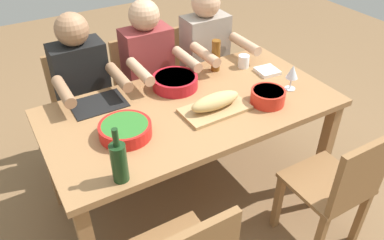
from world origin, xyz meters
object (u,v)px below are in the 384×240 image
chair_far_left (82,103)px  serving_bowl_salad (268,96)px  diner_far_left (85,89)px  napkin_stack (267,71)px  diner_far_center (151,71)px  chair_near_right (339,186)px  beer_bottle (216,56)px  diner_far_right (208,56)px  cup_far_right (244,61)px  serving_bowl_greens (125,129)px  bread_loaf (215,101)px  wine_glass (292,73)px  chair_far_right (195,71)px  chair_far_center (142,86)px  wine_bottle (119,161)px  serving_bowl_fruit (175,81)px  cutting_board (215,109)px  dining_table (192,117)px

chair_far_left → serving_bowl_salad: (0.89, -0.98, 0.31)m
diner_far_left → napkin_stack: diner_far_left is taller
diner_far_center → chair_near_right: 1.46m
chair_near_right → beer_bottle: 1.14m
diner_far_left → diner_far_right: bearing=0.0°
serving_bowl_salad → cup_far_right: same height
serving_bowl_salad → serving_bowl_greens: (-0.86, 0.13, -0.01)m
bread_loaf → wine_glass: (0.55, -0.03, 0.05)m
beer_bottle → chair_far_left: bearing=150.8°
chair_far_right → beer_bottle: beer_bottle is taller
chair_far_center → diner_far_left: diner_far_left is taller
serving_bowl_greens → wine_bottle: bearing=-115.8°
serving_bowl_greens → wine_bottle: size_ratio=0.97×
diner_far_right → serving_bowl_greens: bearing=-144.7°
chair_far_center → napkin_stack: chair_far_center is taller
serving_bowl_fruit → cup_far_right: cup_far_right is taller
chair_far_left → diner_far_left: 0.28m
diner_far_left → beer_bottle: 0.90m
diner_far_right → cup_far_right: diner_far_right is taller
chair_far_left → serving_bowl_fruit: size_ratio=2.93×
napkin_stack → wine_glass: bearing=-93.6°
diner_far_left → cutting_board: bearing=-51.2°
cutting_board → bread_loaf: 0.06m
diner_far_right → napkin_stack: size_ratio=8.57×
chair_far_right → napkin_stack: size_ratio=6.07×
diner_far_left → cup_far_right: 1.10m
cup_far_right → diner_far_left: bearing=161.5°
diner_far_left → bread_loaf: diner_far_left is taller
chair_far_right → wine_bottle: (-1.08, -1.15, 0.37)m
diner_far_center → chair_far_left: diner_far_center is taller
chair_near_right → bread_loaf: bearing=121.3°
wine_bottle → chair_far_right: bearing=46.6°
napkin_stack → serving_bowl_fruit: bearing=167.2°
beer_bottle → napkin_stack: beer_bottle is taller
wine_bottle → beer_bottle: wine_bottle is taller
beer_bottle → chair_far_right: bearing=75.6°
beer_bottle → napkin_stack: bearing=-36.2°
chair_far_left → wine_glass: 1.50m
serving_bowl_fruit → beer_bottle: (0.35, 0.07, 0.07)m
dining_table → cutting_board: size_ratio=4.39×
serving_bowl_fruit → cutting_board: serving_bowl_fruit is taller
bread_loaf → beer_bottle: beer_bottle is taller
diner_far_left → cutting_board: diner_far_left is taller
wine_bottle → napkin_stack: wine_bottle is taller
chair_far_right → chair_far_left: size_ratio=1.00×
serving_bowl_salad → wine_glass: 0.25m
diner_far_center → chair_near_right: diner_far_center is taller
diner_far_left → serving_bowl_salad: (0.89, -0.79, 0.09)m
diner_far_right → serving_bowl_salad: size_ratio=5.83×
diner_far_left → bread_loaf: (0.57, -0.71, 0.11)m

